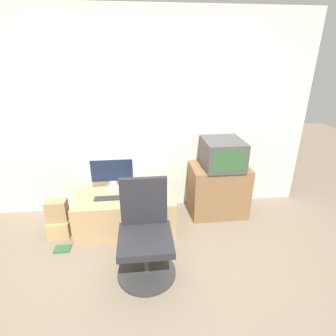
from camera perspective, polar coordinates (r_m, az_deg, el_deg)
ground_plane at (r=2.92m, az=-2.79°, el=-21.02°), size 12.00×12.00×0.00m
wall_back at (r=3.51m, az=-4.62°, el=10.87°), size 4.40×0.05×2.60m
desk at (r=3.44m, az=-9.13°, el=-8.84°), size 1.21×0.74×0.46m
side_stand at (r=3.68m, az=10.84°, el=-4.65°), size 0.76×0.53×0.70m
main_monitor at (r=3.38m, az=-12.05°, el=-1.16°), size 0.55×0.18×0.41m
keyboard at (r=3.24m, az=-12.61°, el=-6.42°), size 0.36×0.11×0.01m
mouse at (r=3.22m, az=-8.53°, el=-6.13°), size 0.05×0.04×0.03m
crt_tv at (r=3.47m, az=11.77°, el=3.09°), size 0.50×0.56×0.36m
office_chair at (r=2.67m, az=-4.96°, el=-14.83°), size 0.59×0.59×0.97m
cardboard_box_lower at (r=3.56m, az=-22.41°, el=-11.80°), size 0.26×0.25×0.21m
cardboard_box_upper at (r=3.43m, az=-23.00°, el=-8.54°), size 0.24×0.16×0.26m
book at (r=3.35m, az=-22.00°, el=-16.03°), size 0.17×0.12×0.02m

